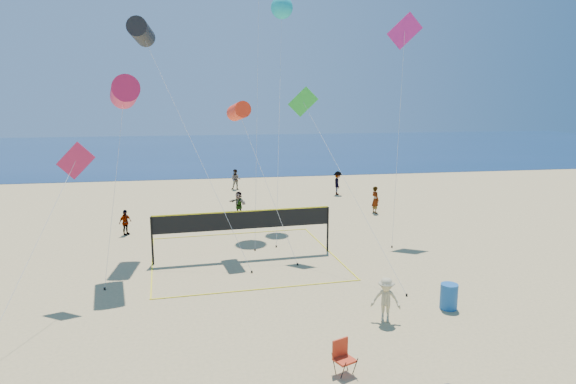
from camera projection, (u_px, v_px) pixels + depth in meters
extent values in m
cube|color=#102A4C|center=(219.00, 150.00, 72.91)|extent=(140.00, 50.00, 0.03)
imported|color=tan|center=(386.00, 300.00, 18.24)|extent=(1.20, 0.96, 1.63)
imported|color=gray|center=(125.00, 222.00, 29.36)|extent=(0.83, 0.89, 1.47)
imported|color=gray|center=(239.00, 203.00, 34.18)|extent=(1.32, 1.41, 1.58)
imported|color=gray|center=(375.00, 200.00, 34.65)|extent=(0.59, 0.76, 1.84)
imported|color=gray|center=(236.00, 180.00, 42.97)|extent=(0.96, 0.82, 1.72)
imported|color=gray|center=(338.00, 183.00, 40.88)|extent=(0.93, 1.33, 1.88)
cube|color=red|center=(345.00, 360.00, 14.84)|extent=(0.70, 0.68, 0.06)
cube|color=red|center=(340.00, 348.00, 14.97)|extent=(0.52, 0.27, 0.55)
cylinder|color=black|center=(343.00, 372.00, 14.60)|extent=(0.13, 0.27, 0.71)
cylinder|color=black|center=(334.00, 366.00, 14.93)|extent=(0.13, 0.27, 0.71)
cylinder|color=black|center=(355.00, 367.00, 14.83)|extent=(0.13, 0.27, 0.71)
cylinder|color=black|center=(346.00, 361.00, 15.16)|extent=(0.13, 0.27, 0.71)
cylinder|color=#17539B|center=(449.00, 296.00, 19.38)|extent=(0.68, 0.68, 0.97)
cylinder|color=black|center=(152.00, 241.00, 24.24)|extent=(0.10, 0.10, 2.33)
cylinder|color=black|center=(328.00, 229.00, 26.29)|extent=(0.10, 0.10, 2.33)
cube|color=black|center=(243.00, 220.00, 25.13)|extent=(8.70, 0.69, 0.87)
cube|color=yellow|center=(243.00, 211.00, 25.04)|extent=(8.70, 0.70, 0.06)
cube|color=yellow|center=(260.00, 289.00, 21.33)|extent=(8.90, 0.73, 0.02)
cube|color=yellow|center=(232.00, 234.00, 29.64)|extent=(8.90, 0.73, 0.02)
cylinder|color=#C81C4A|center=(124.00, 92.00, 22.20)|extent=(1.66, 2.92, 1.51)
cylinder|color=silver|center=(115.00, 189.00, 21.75)|extent=(0.96, 2.40, 8.01)
cylinder|color=black|center=(105.00, 289.00, 21.29)|extent=(0.08, 0.08, 0.10)
cylinder|color=black|center=(141.00, 32.00, 25.56)|extent=(1.19, 2.46, 1.30)
cylinder|color=silver|center=(194.00, 146.00, 24.42)|extent=(4.89, 5.35, 10.97)
cylinder|color=black|center=(252.00, 272.00, 23.28)|extent=(0.08, 0.08, 0.10)
cylinder|color=#FF3315|center=(239.00, 111.00, 25.44)|extent=(1.13, 2.05, 1.06)
cylinder|color=silver|center=(267.00, 186.00, 24.88)|extent=(2.47, 3.00, 7.09)
cylinder|color=black|center=(298.00, 264.00, 24.32)|extent=(0.08, 0.08, 0.10)
cube|color=#BB1E4B|center=(76.00, 161.00, 19.78)|extent=(1.52, 0.27, 1.51)
cylinder|color=silver|center=(32.00, 253.00, 17.19)|extent=(1.84, 6.13, 5.43)
cube|color=green|center=(303.00, 102.00, 25.51)|extent=(1.48, 0.45, 1.52)
cylinder|color=silver|center=(349.00, 188.00, 23.07)|extent=(2.93, 7.04, 7.56)
cylinder|color=black|center=(407.00, 295.00, 20.63)|extent=(0.08, 0.08, 0.10)
cube|color=#BF1F82|center=(405.00, 31.00, 28.45)|extent=(2.05, 0.34, 2.03)
cylinder|color=silver|center=(399.00, 136.00, 27.76)|extent=(1.60, 3.44, 11.36)
cylinder|color=black|center=(392.00, 247.00, 27.07)|extent=(0.08, 0.08, 0.10)
cylinder|color=silver|center=(257.00, 104.00, 28.38)|extent=(1.10, 6.53, 14.70)
cylinder|color=black|center=(255.00, 250.00, 26.55)|extent=(0.08, 0.08, 0.10)
sphere|color=#14ACB9|center=(282.00, 8.00, 31.58)|extent=(1.76, 1.76, 1.36)
cylinder|color=silver|center=(279.00, 118.00, 29.35)|extent=(1.42, 6.98, 13.14)
cylinder|color=black|center=(276.00, 246.00, 27.13)|extent=(0.08, 0.08, 0.10)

